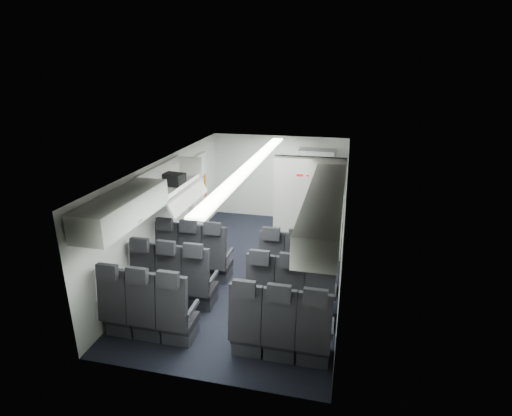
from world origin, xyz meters
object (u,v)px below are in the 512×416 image
at_px(seat_row_mid, 230,289).
at_px(boarding_door, 199,194).
at_px(seat_row_rear, 212,322).
at_px(galley_unit, 315,188).
at_px(flight_attendant, 284,209).
at_px(carry_on_bag, 174,180).
at_px(seat_row_front, 244,264).

xyz_separation_m(seat_row_mid, boarding_door, (-1.64, 2.99, 0.55)).
distance_m(seat_row_rear, galley_unit, 5.17).
relative_size(seat_row_mid, seat_row_rear, 1.00).
bearing_deg(galley_unit, seat_row_rear, -100.65).
relative_size(seat_row_mid, boarding_door, 1.79).
height_order(seat_row_mid, seat_row_rear, same).
xyz_separation_m(seat_row_rear, boarding_door, (-1.64, 3.89, 0.55)).
relative_size(flight_attendant, carry_on_bag, 4.01).
relative_size(seat_row_rear, galley_unit, 1.75).
distance_m(seat_row_mid, carry_on_bag, 2.38).
distance_m(galley_unit, carry_on_bag, 3.83).
xyz_separation_m(boarding_door, flight_attendant, (2.04, -0.09, -0.17)).
distance_m(seat_row_rear, flight_attendant, 3.84).
bearing_deg(seat_row_front, flight_attendant, 78.74).
bearing_deg(flight_attendant, carry_on_bag, 143.43).
height_order(galley_unit, flight_attendant, galley_unit).
bearing_deg(carry_on_bag, seat_row_rear, -46.13).
bearing_deg(seat_row_mid, boarding_door, 118.77).
bearing_deg(carry_on_bag, seat_row_front, -4.61).
height_order(galley_unit, carry_on_bag, carry_on_bag).
height_order(seat_row_rear, galley_unit, galley_unit).
height_order(boarding_door, flight_attendant, boarding_door).
distance_m(seat_row_front, seat_row_mid, 0.90).
height_order(seat_row_rear, carry_on_bag, carry_on_bag).
distance_m(seat_row_mid, galley_unit, 4.30).
xyz_separation_m(seat_row_mid, seat_row_rear, (0.00, -0.90, 0.00)).
bearing_deg(flight_attendant, boarding_door, 99.83).
bearing_deg(boarding_door, seat_row_rear, -67.13).
height_order(seat_row_front, flight_attendant, flight_attendant).
distance_m(seat_row_mid, flight_attendant, 2.95).
xyz_separation_m(seat_row_front, flight_attendant, (0.40, 2.00, 0.38)).
relative_size(seat_row_front, seat_row_mid, 1.00).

